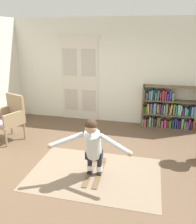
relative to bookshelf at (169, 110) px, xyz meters
name	(u,v)px	position (x,y,z in m)	size (l,w,h in m)	color
ground_plane	(92,166)	(-1.52, -2.39, -0.50)	(7.20, 7.20, 0.00)	brown
back_wall	(115,72)	(-1.52, 0.21, 0.95)	(6.00, 0.10, 2.90)	silver
double_door	(80,79)	(-2.55, 0.15, 0.73)	(1.22, 0.05, 2.45)	beige
rug	(95,173)	(-1.41, -2.63, -0.50)	(2.41, 1.61, 0.01)	#7E6B57
bookshelf	(169,110)	(0.00, 0.00, 0.00)	(1.53, 0.30, 1.17)	brown
wicker_chair	(10,117)	(-3.76, -1.63, 0.08)	(0.78, 0.78, 1.10)	#8F7956
skis_pair	(95,172)	(-1.41, -2.59, -0.48)	(0.30, 0.96, 0.07)	brown
person_skier	(93,144)	(-1.41, -2.77, 0.19)	(1.41, 0.61, 1.11)	white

